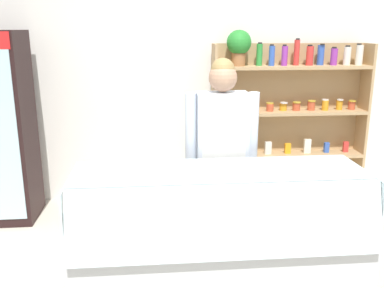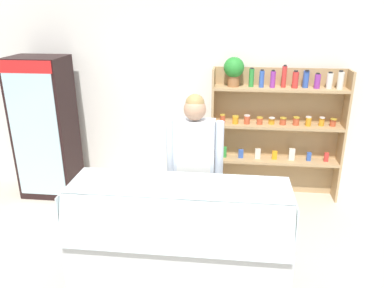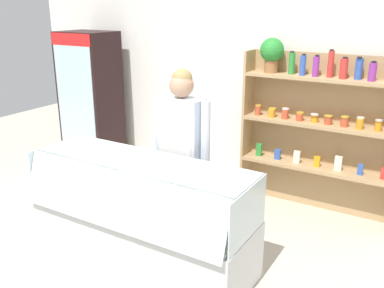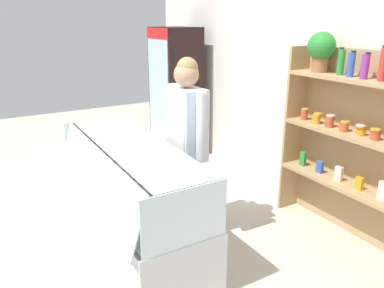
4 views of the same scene
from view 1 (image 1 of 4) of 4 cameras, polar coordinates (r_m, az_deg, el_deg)
back_wall at (r=5.04m, az=1.28°, el=7.92°), size 6.80×0.10×2.70m
shelving_unit at (r=5.05m, az=12.13°, el=4.80°), size 1.78×0.29×1.97m
deli_display_case at (r=3.34m, az=3.55°, el=-15.05°), size 2.13×0.78×1.01m
shop_clerk at (r=3.57m, az=3.98°, el=-0.05°), size 0.61×0.25×1.76m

